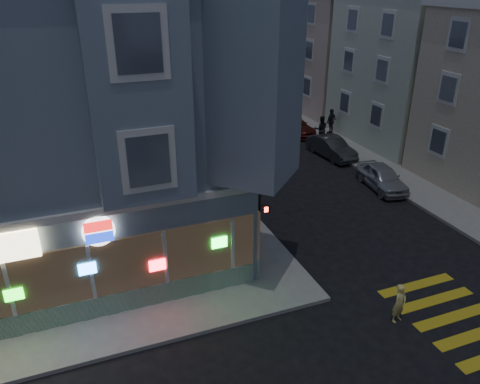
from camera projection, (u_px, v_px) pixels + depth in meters
ground at (278, 364)px, 13.97m from camera, size 120.00×120.00×0.00m
sidewalk_ne at (403, 107)px, 40.94m from camera, size 24.00×42.00×0.15m
corner_building at (31, 104)px, 18.84m from camera, size 14.60×14.60×11.40m
row_house_b at (440, 59)px, 31.63m from camera, size 12.00×8.60×10.50m
row_house_c at (361, 52)px, 39.55m from camera, size 12.00×8.60×9.00m
row_house_d at (310, 32)px, 46.85m from camera, size 12.00×8.60×10.50m
utility_pole at (287, 57)px, 36.18m from camera, size 2.20×0.30×9.00m
street_tree_near at (259, 57)px, 41.69m from camera, size 3.00×3.00×5.30m
street_tree_far at (228, 46)px, 48.45m from camera, size 3.00×3.00×5.30m
running_child at (399, 303)px, 15.44m from camera, size 0.59×0.47×1.41m
pedestrian_a at (321, 129)px, 31.69m from camera, size 1.08×0.96×1.83m
pedestrian_b at (331, 121)px, 33.50m from camera, size 1.14×0.84×1.79m
parked_car_a at (382, 177)px, 25.24m from camera, size 2.03×3.95×1.29m
parked_car_b at (332, 147)px, 29.63m from camera, size 1.67×4.00×1.28m
parked_car_c at (294, 126)px, 34.05m from camera, size 2.20×4.31×1.20m
parked_car_d at (227, 101)px, 40.65m from camera, size 2.37×4.61×1.24m
traffic_signal at (261, 195)px, 17.26m from camera, size 0.56×0.50×4.47m
fire_hydrant at (326, 140)px, 31.26m from camera, size 0.42×0.24×0.73m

